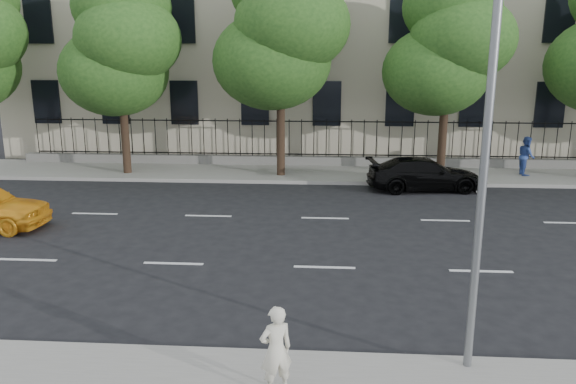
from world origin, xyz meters
The scene contains 11 objects.
ground centered at (0.00, 0.00, 0.00)m, with size 120.00×120.00×0.00m, color black.
far_sidewalk centered at (0.00, 14.00, 0.07)m, with size 60.00×4.00×0.15m, color gray.
lane_markings centered at (0.00, 4.75, 0.01)m, with size 49.60×4.62×0.01m, color silver, non-canonical shape.
iron_fence centered at (0.00, 15.70, 0.65)m, with size 30.00×0.50×2.20m.
street_light centered at (2.50, -1.77, 5.15)m, with size 0.25×3.32×8.05m.
tree_b centered at (-8.96, 13.36, 5.84)m, with size 5.53×5.12×8.97m.
tree_c centered at (-1.96, 13.36, 6.41)m, with size 5.89×5.50×9.80m.
tree_d centered at (5.04, 13.36, 5.84)m, with size 5.34×4.94×8.84m.
black_sedan centered at (3.98, 11.33, 0.67)m, with size 1.86×4.58×1.33m, color black.
woman_near centered at (-0.74, -3.32, 0.89)m, with size 0.54×0.35×1.48m, color beige.
pedestrian_far centered at (8.86, 13.93, 1.01)m, with size 0.84×0.65×1.72m, color #2F4892.
Camera 1 is at (-0.01, -11.23, 5.41)m, focal length 35.00 mm.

